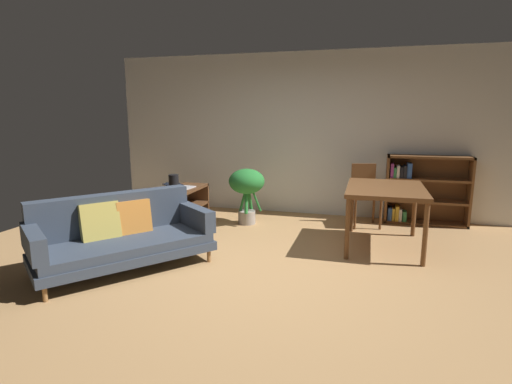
{
  "coord_description": "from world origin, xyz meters",
  "views": [
    {
      "loc": [
        1.02,
        -4.07,
        1.69
      ],
      "look_at": [
        -0.27,
        0.48,
        0.77
      ],
      "focal_mm": 28.04,
      "sensor_mm": 36.0,
      "label": 1
    }
  ],
  "objects_px": {
    "dining_table": "(385,193)",
    "potted_floor_plant": "(247,186)",
    "media_console": "(179,207)",
    "bookshelf": "(421,190)",
    "desk_speaker": "(174,184)",
    "open_laptop": "(181,187)",
    "dining_chair_near": "(364,191)",
    "fabric_couch": "(120,234)"
  },
  "relations": [
    {
      "from": "media_console",
      "to": "bookshelf",
      "type": "distance_m",
      "value": 3.79
    },
    {
      "from": "desk_speaker",
      "to": "potted_floor_plant",
      "type": "distance_m",
      "value": 1.11
    },
    {
      "from": "media_console",
      "to": "desk_speaker",
      "type": "bearing_deg",
      "value": -78.59
    },
    {
      "from": "media_console",
      "to": "bookshelf",
      "type": "relative_size",
      "value": 1.12
    },
    {
      "from": "fabric_couch",
      "to": "media_console",
      "type": "xyz_separation_m",
      "value": [
        -0.19,
        1.81,
        -0.12
      ]
    },
    {
      "from": "bookshelf",
      "to": "dining_table",
      "type": "bearing_deg",
      "value": -113.01
    },
    {
      "from": "open_laptop",
      "to": "desk_speaker",
      "type": "bearing_deg",
      "value": -77.79
    },
    {
      "from": "potted_floor_plant",
      "to": "dining_chair_near",
      "type": "distance_m",
      "value": 1.82
    },
    {
      "from": "dining_table",
      "to": "bookshelf",
      "type": "relative_size",
      "value": 1.05
    },
    {
      "from": "media_console",
      "to": "open_laptop",
      "type": "relative_size",
      "value": 2.98
    },
    {
      "from": "dining_chair_near",
      "to": "dining_table",
      "type": "bearing_deg",
      "value": -75.63
    },
    {
      "from": "fabric_couch",
      "to": "potted_floor_plant",
      "type": "distance_m",
      "value": 2.27
    },
    {
      "from": "potted_floor_plant",
      "to": "desk_speaker",
      "type": "bearing_deg",
      "value": -153.04
    },
    {
      "from": "media_console",
      "to": "open_laptop",
      "type": "distance_m",
      "value": 0.35
    },
    {
      "from": "potted_floor_plant",
      "to": "dining_table",
      "type": "relative_size",
      "value": 0.67
    },
    {
      "from": "dining_table",
      "to": "bookshelf",
      "type": "distance_m",
      "value": 1.49
    },
    {
      "from": "media_console",
      "to": "dining_chair_near",
      "type": "bearing_deg",
      "value": 14.71
    },
    {
      "from": "open_laptop",
      "to": "potted_floor_plant",
      "type": "relative_size",
      "value": 0.53
    },
    {
      "from": "desk_speaker",
      "to": "dining_chair_near",
      "type": "bearing_deg",
      "value": 19.01
    },
    {
      "from": "open_laptop",
      "to": "desk_speaker",
      "type": "height_order",
      "value": "desk_speaker"
    },
    {
      "from": "dining_table",
      "to": "potted_floor_plant",
      "type": "bearing_deg",
      "value": 163.97
    },
    {
      "from": "media_console",
      "to": "dining_chair_near",
      "type": "height_order",
      "value": "dining_chair_near"
    },
    {
      "from": "media_console",
      "to": "desk_speaker",
      "type": "relative_size",
      "value": 5.05
    },
    {
      "from": "fabric_couch",
      "to": "desk_speaker",
      "type": "distance_m",
      "value": 1.63
    },
    {
      "from": "media_console",
      "to": "dining_table",
      "type": "distance_m",
      "value": 3.1
    },
    {
      "from": "bookshelf",
      "to": "desk_speaker",
      "type": "bearing_deg",
      "value": -160.32
    },
    {
      "from": "fabric_couch",
      "to": "bookshelf",
      "type": "distance_m",
      "value": 4.48
    },
    {
      "from": "fabric_couch",
      "to": "dining_chair_near",
      "type": "relative_size",
      "value": 2.12
    },
    {
      "from": "fabric_couch",
      "to": "media_console",
      "type": "distance_m",
      "value": 1.82
    },
    {
      "from": "fabric_couch",
      "to": "open_laptop",
      "type": "relative_size",
      "value": 4.35
    },
    {
      "from": "potted_floor_plant",
      "to": "dining_chair_near",
      "type": "bearing_deg",
      "value": 14.19
    },
    {
      "from": "fabric_couch",
      "to": "open_laptop",
      "type": "height_order",
      "value": "fabric_couch"
    },
    {
      "from": "media_console",
      "to": "dining_chair_near",
      "type": "relative_size",
      "value": 1.46
    },
    {
      "from": "dining_table",
      "to": "bookshelf",
      "type": "bearing_deg",
      "value": 66.99
    },
    {
      "from": "open_laptop",
      "to": "dining_table",
      "type": "bearing_deg",
      "value": -8.58
    },
    {
      "from": "dining_table",
      "to": "bookshelf",
      "type": "height_order",
      "value": "bookshelf"
    },
    {
      "from": "fabric_couch",
      "to": "dining_table",
      "type": "distance_m",
      "value": 3.25
    },
    {
      "from": "fabric_couch",
      "to": "dining_chair_near",
      "type": "xyz_separation_m",
      "value": [
        2.59,
        2.54,
        0.15
      ]
    },
    {
      "from": "desk_speaker",
      "to": "dining_table",
      "type": "height_order",
      "value": "desk_speaker"
    },
    {
      "from": "dining_table",
      "to": "bookshelf",
      "type": "xyz_separation_m",
      "value": [
        0.58,
        1.36,
        -0.18
      ]
    },
    {
      "from": "dining_table",
      "to": "dining_chair_near",
      "type": "xyz_separation_m",
      "value": [
        -0.26,
        1.03,
        -0.18
      ]
    },
    {
      "from": "open_laptop",
      "to": "dining_table",
      "type": "relative_size",
      "value": 0.36
    }
  ]
}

